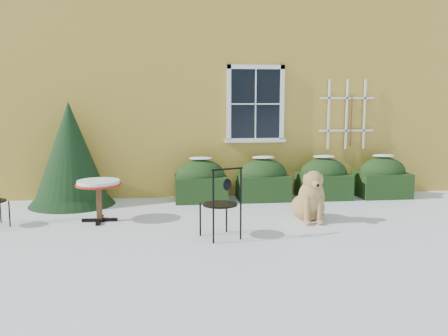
{
  "coord_description": "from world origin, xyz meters",
  "views": [
    {
      "loc": [
        -1.0,
        -7.51,
        2.13
      ],
      "look_at": [
        0.0,
        1.0,
        0.9
      ],
      "focal_mm": 40.0,
      "sensor_mm": 36.0,
      "label": 1
    }
  ],
  "objects": [
    {
      "name": "patio_chair_near",
      "position": [
        -0.18,
        -0.23,
        0.55
      ],
      "size": [
        0.63,
        0.62,
        1.1
      ],
      "rotation": [
        0.0,
        0.0,
        3.5
      ],
      "color": "black",
      "rests_on": "ground"
    },
    {
      "name": "hedge_row",
      "position": [
        1.65,
        2.55,
        0.4
      ],
      "size": [
        4.95,
        0.8,
        0.91
      ],
      "color": "black",
      "rests_on": "ground"
    },
    {
      "name": "evergreen_shrub",
      "position": [
        -2.86,
        2.49,
        0.82
      ],
      "size": [
        1.68,
        1.68,
        2.04
      ],
      "rotation": [
        0.0,
        0.0,
        -0.16
      ],
      "color": "black",
      "rests_on": "ground"
    },
    {
      "name": "house",
      "position": [
        0.0,
        7.0,
        3.22
      ],
      "size": [
        12.4,
        8.4,
        6.4
      ],
      "color": "gold",
      "rests_on": "ground"
    },
    {
      "name": "bistro_table",
      "position": [
        -2.15,
        1.04,
        0.6
      ],
      "size": [
        0.77,
        0.77,
        0.72
      ],
      "rotation": [
        0.0,
        0.0,
        0.13
      ],
      "color": "black",
      "rests_on": "ground"
    },
    {
      "name": "dog",
      "position": [
        1.45,
        0.66,
        0.37
      ],
      "size": [
        0.63,
        1.03,
        0.93
      ],
      "rotation": [
        0.0,
        0.0,
        -0.03
      ],
      "color": "tan",
      "rests_on": "ground"
    },
    {
      "name": "ground",
      "position": [
        0.0,
        0.0,
        0.0
      ],
      "size": [
        80.0,
        80.0,
        0.0
      ],
      "primitive_type": "plane",
      "color": "white",
      "rests_on": "ground"
    }
  ]
}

